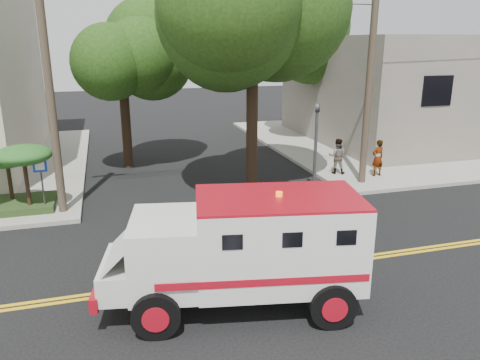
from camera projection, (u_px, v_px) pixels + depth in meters
name	position (u px, v px, depth m)	size (l,w,h in m)	color
ground	(271.00, 271.00, 12.45)	(100.00, 100.00, 0.00)	black
sidewalk_ne	(405.00, 140.00, 28.45)	(17.00, 17.00, 0.15)	gray
building_right	(426.00, 87.00, 28.43)	(14.00, 12.00, 6.00)	#69665A
utility_pole_left	(49.00, 85.00, 15.18)	(0.28, 0.28, 9.00)	#382D23
utility_pole_right	(370.00, 77.00, 18.55)	(0.28, 0.28, 9.00)	#382D23
tree_main	(267.00, 2.00, 16.61)	(6.08, 5.70, 9.85)	black
tree_left	(128.00, 44.00, 20.93)	(4.48, 4.20, 7.70)	black
tree_right	(323.00, 37.00, 27.57)	(4.80, 4.50, 8.20)	black
traffic_signal	(316.00, 140.00, 17.98)	(0.15, 0.18, 3.60)	#3F3F42
accessibility_sign	(41.00, 178.00, 16.08)	(0.45, 0.10, 2.02)	#3F3F42
palm_planter	(3.00, 169.00, 16.08)	(3.52, 2.63, 2.36)	#1E3314
armored_truck	(245.00, 246.00, 10.41)	(6.09, 3.19, 2.64)	silver
pedestrian_a	(378.00, 158.00, 20.46)	(0.59, 0.39, 1.61)	gray
pedestrian_b	(337.00, 156.00, 20.85)	(0.77, 0.60, 1.58)	gray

